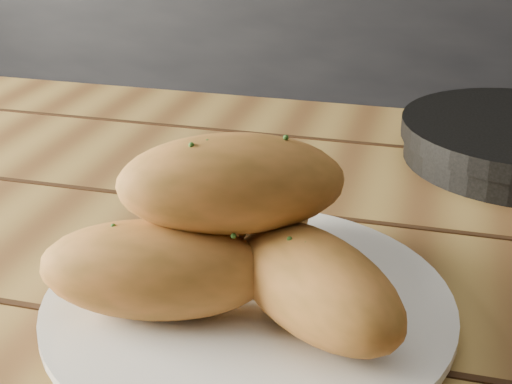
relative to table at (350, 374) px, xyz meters
The scene contains 4 objects.
counter 1.48m from the table, 80.93° to the left, with size 2.80×0.60×0.90m, color black.
table is the anchor object (origin of this frame).
plate 0.14m from the table, 133.66° to the right, with size 0.29×0.29×0.02m.
bread_rolls 0.19m from the table, 134.58° to the right, with size 0.27×0.23×0.12m.
Camera 1 is at (-0.18, -0.23, 1.05)m, focal length 50.00 mm.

